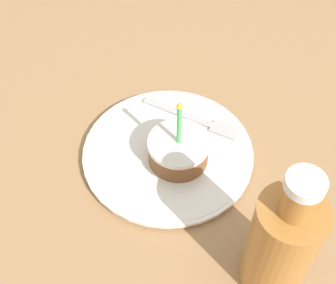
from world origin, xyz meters
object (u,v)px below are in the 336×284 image
(cake_slice, at_px, (178,150))
(bottle, at_px, (281,243))
(plate, at_px, (168,153))
(fork, at_px, (197,120))

(cake_slice, relative_size, bottle, 0.57)
(cake_slice, xyz_separation_m, bottle, (0.22, 0.00, 0.05))
(plate, height_order, fork, fork)
(plate, xyz_separation_m, fork, (-0.03, 0.07, 0.01))
(fork, distance_m, bottle, 0.28)
(cake_slice, bearing_deg, bottle, 1.30)
(plate, distance_m, cake_slice, 0.04)
(bottle, bearing_deg, fork, 166.65)
(plate, bearing_deg, fork, 110.99)
(cake_slice, bearing_deg, plate, -167.45)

